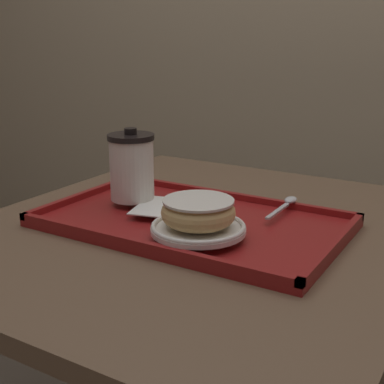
% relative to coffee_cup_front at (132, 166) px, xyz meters
% --- Properties ---
extents(cafe_table, '(0.77, 0.87, 0.72)m').
position_rel_coffee_cup_front_xyz_m(cafe_table, '(0.15, -0.00, -0.26)').
color(cafe_table, brown).
rests_on(cafe_table, ground_plane).
extents(serving_tray, '(0.53, 0.32, 0.02)m').
position_rel_coffee_cup_front_xyz_m(serving_tray, '(0.14, -0.02, -0.08)').
color(serving_tray, maroon).
rests_on(serving_tray, cafe_table).
extents(napkin_paper, '(0.16, 0.15, 0.00)m').
position_rel_coffee_cup_front_xyz_m(napkin_paper, '(0.10, -0.01, -0.06)').
color(napkin_paper, white).
rests_on(napkin_paper, serving_tray).
extents(coffee_cup_front, '(0.09, 0.09, 0.14)m').
position_rel_coffee_cup_front_xyz_m(coffee_cup_front, '(0.00, 0.00, 0.00)').
color(coffee_cup_front, white).
rests_on(coffee_cup_front, serving_tray).
extents(plate_with_chocolate_donut, '(0.16, 0.16, 0.01)m').
position_rel_coffee_cup_front_xyz_m(plate_with_chocolate_donut, '(0.20, -0.09, -0.06)').
color(plate_with_chocolate_donut, white).
rests_on(plate_with_chocolate_donut, serving_tray).
extents(donut_chocolate_glazed, '(0.12, 0.12, 0.04)m').
position_rel_coffee_cup_front_xyz_m(donut_chocolate_glazed, '(0.20, -0.09, -0.03)').
color(donut_chocolate_glazed, '#DBB270').
rests_on(donut_chocolate_glazed, plate_with_chocolate_donut).
extents(spoon, '(0.02, 0.13, 0.01)m').
position_rel_coffee_cup_front_xyz_m(spoon, '(0.27, 0.12, -0.06)').
color(spoon, silver).
rests_on(spoon, serving_tray).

